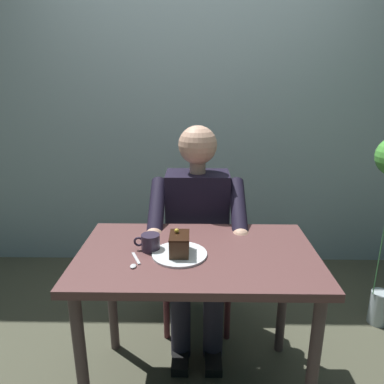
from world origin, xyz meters
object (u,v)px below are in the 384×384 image
at_px(dining_table, 197,272).
at_px(seated_person, 197,231).
at_px(cake_slice, 179,244).
at_px(dessert_spoon, 134,262).
at_px(coffee_cup, 150,242).
at_px(chair, 197,244).

height_order(dining_table, seated_person, seated_person).
xyz_separation_m(seated_person, cake_slice, (0.08, 0.47, 0.15)).
height_order(dining_table, cake_slice, cake_slice).
distance_m(dining_table, cake_slice, 0.18).
xyz_separation_m(dining_table, dessert_spoon, (0.26, 0.11, 0.11)).
relative_size(seated_person, cake_slice, 9.75).
bearing_deg(dessert_spoon, seated_person, -115.56).
bearing_deg(seated_person, dining_table, 90.00).
bearing_deg(coffee_cup, dessert_spoon, 67.39).
relative_size(dining_table, coffee_cup, 8.97).
xyz_separation_m(chair, seated_person, (-0.00, 0.17, 0.16)).
xyz_separation_m(dining_table, cake_slice, (0.08, 0.03, 0.16)).
bearing_deg(chair, coffee_cup, 70.50).
distance_m(cake_slice, dessert_spoon, 0.21).
distance_m(chair, coffee_cup, 0.70).
relative_size(dining_table, chair, 1.18).
xyz_separation_m(cake_slice, coffee_cup, (0.13, -0.05, -0.01)).
height_order(dining_table, chair, chair).
xyz_separation_m(chair, dessert_spoon, (0.26, 0.72, 0.26)).
height_order(chair, cake_slice, chair).
xyz_separation_m(dining_table, coffee_cup, (0.21, -0.01, 0.14)).
bearing_deg(dessert_spoon, chair, -110.04).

